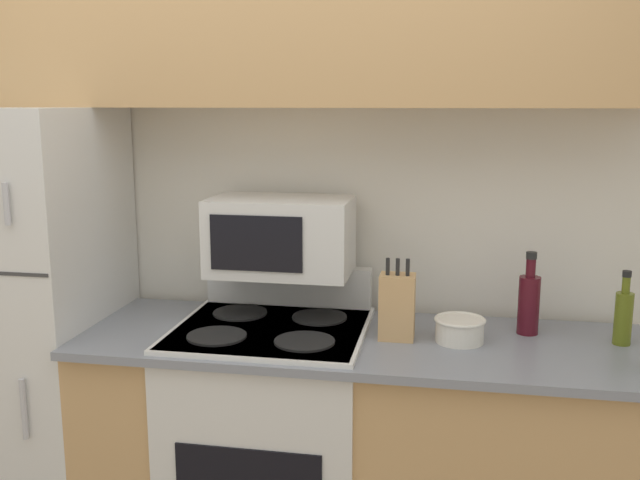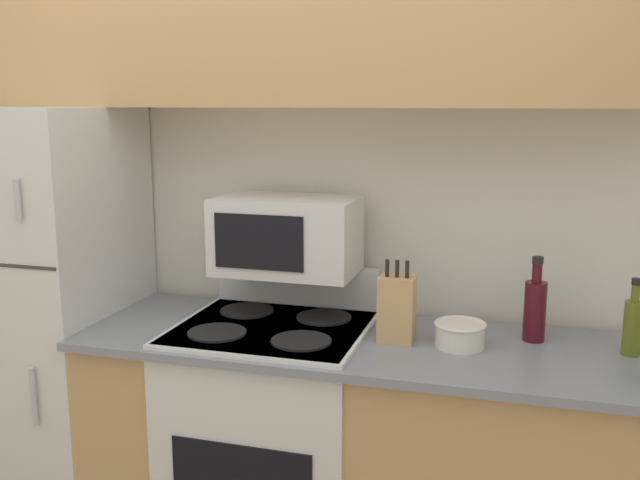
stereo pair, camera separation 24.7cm
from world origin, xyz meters
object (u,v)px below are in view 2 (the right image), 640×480
Objects in this scene: refrigerator at (38,318)px; bottle_wine_red at (535,308)px; microwave at (287,235)px; bottle_olive_oil at (633,325)px; stove at (274,439)px; knife_block at (397,308)px; bowl at (460,334)px.

bottle_wine_red is at bearing 3.62° from refrigerator.
bottle_wine_red is at bearing -0.33° from microwave.
microwave is 1.24m from bottle_olive_oil.
bottle_wine_red reaches higher than stove.
bottle_olive_oil is (0.77, 0.08, -0.02)m from knife_block.
knife_block is at bearing -17.90° from microwave.
bottle_wine_red is (0.91, -0.01, -0.21)m from microwave.
stove is (1.04, -0.02, -0.38)m from refrigerator.
stove is 1.08m from bottle_wine_red.
bottle_olive_oil is at bearing 1.58° from refrigerator.
microwave is 1.81× the size of knife_block.
microwave is at bearing 179.67° from bottle_wine_red.
stove is 0.71m from knife_block.
microwave reaches higher than bottle_wine_red.
refrigerator is 1.72m from bowl.
microwave reaches higher than bowl.
stove is at bearing -91.63° from microwave.
refrigerator is 3.24× the size of microwave.
microwave is (1.04, 0.13, 0.38)m from refrigerator.
bottle_olive_oil is (2.26, 0.06, 0.16)m from refrigerator.
knife_block is 0.48m from bottle_wine_red.
refrigerator reaches higher than bottle_olive_oil.
bottle_wine_red is (0.92, 0.15, 0.55)m from stove.
bowl is 0.69× the size of bottle_olive_oil.
refrigerator is at bearing 179.54° from bowl.
knife_block is at bearing -174.07° from bottle_olive_oil.
refrigerator is 1.97m from bottle_wine_red.
microwave is 0.94m from bottle_wine_red.
refrigerator is 6.58× the size of bottle_olive_oil.
bottle_olive_oil reaches higher than bowl.
bottle_wine_red is at bearing 17.02° from knife_block.
bowl is (0.67, -0.14, -0.28)m from microwave.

